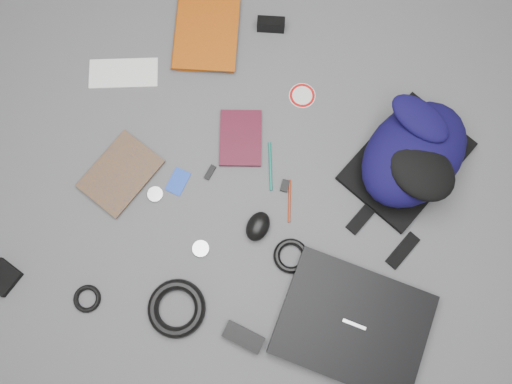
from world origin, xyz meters
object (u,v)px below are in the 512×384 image
(backpack, at_px, (414,154))
(mouse, at_px, (258,226))
(comic_book, at_px, (101,158))
(laptop, at_px, (353,324))
(dvd_case, at_px, (241,138))
(pouch, at_px, (3,277))
(power_brick, at_px, (243,337))
(textbook_red, at_px, (175,30))
(compact_camera, at_px, (271,24))

(backpack, xyz_separation_m, mouse, (-0.36, -0.36, -0.06))
(comic_book, distance_m, mouse, 0.54)
(laptop, bearing_deg, mouse, 154.84)
(dvd_case, bearing_deg, comic_book, -170.76)
(comic_book, distance_m, pouch, 0.45)
(backpack, xyz_separation_m, laptop, (-0.00, -0.53, -0.07))
(laptop, xyz_separation_m, power_brick, (-0.28, -0.15, -0.01))
(mouse, bearing_deg, dvd_case, 126.32)
(laptop, relative_size, textbook_red, 1.47)
(backpack, distance_m, compact_camera, 0.63)
(comic_book, xyz_separation_m, dvd_case, (0.39, 0.22, -0.00))
(dvd_case, bearing_deg, textbook_red, 121.41)
(textbook_red, relative_size, compact_camera, 3.11)
(laptop, distance_m, compact_camera, 0.98)
(backpack, xyz_separation_m, dvd_case, (-0.51, -0.11, -0.08))
(dvd_case, xyz_separation_m, compact_camera, (-0.05, 0.40, 0.02))
(textbook_red, relative_size, comic_book, 1.21)
(backpack, bearing_deg, textbook_red, -169.22)
(mouse, height_order, power_brick, mouse)
(mouse, bearing_deg, textbook_red, 138.21)
(laptop, distance_m, pouch, 1.04)
(backpack, height_order, textbook_red, backpack)
(laptop, height_order, comic_book, laptop)
(laptop, bearing_deg, compact_camera, 124.42)
(compact_camera, xyz_separation_m, mouse, (0.20, -0.64, -0.00))
(mouse, distance_m, pouch, 0.77)
(textbook_red, distance_m, power_brick, 1.01)
(pouch, bearing_deg, dvd_case, 52.60)
(laptop, xyz_separation_m, comic_book, (-0.90, 0.20, -0.01))
(backpack, relative_size, laptop, 1.00)
(backpack, height_order, compact_camera, backpack)
(comic_book, height_order, dvd_case, comic_book)
(laptop, height_order, mouse, mouse)
(comic_book, xyz_separation_m, compact_camera, (0.34, 0.61, 0.02))
(dvd_case, distance_m, power_brick, 0.61)
(textbook_red, bearing_deg, power_brick, -73.11)
(textbook_red, distance_m, comic_book, 0.49)
(dvd_case, distance_m, pouch, 0.83)
(power_brick, bearing_deg, compact_camera, 111.43)
(laptop, height_order, compact_camera, compact_camera)
(mouse, xyz_separation_m, pouch, (-0.66, -0.41, -0.01))
(comic_book, xyz_separation_m, power_brick, (0.61, -0.34, 0.01))
(power_brick, bearing_deg, pouch, -167.05)
(pouch, bearing_deg, laptop, 13.44)
(dvd_case, relative_size, pouch, 2.19)
(comic_book, bearing_deg, pouch, -87.65)
(backpack, xyz_separation_m, textbook_red, (-0.85, 0.16, -0.07))
(power_brick, bearing_deg, mouse, 108.86)
(comic_book, relative_size, power_brick, 1.98)
(dvd_case, xyz_separation_m, mouse, (0.15, -0.25, 0.02))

